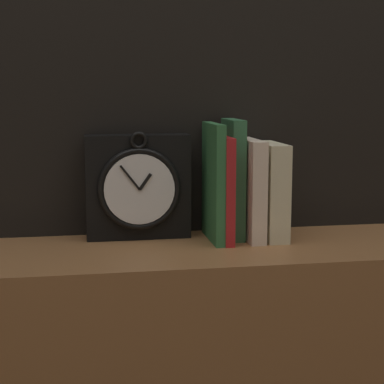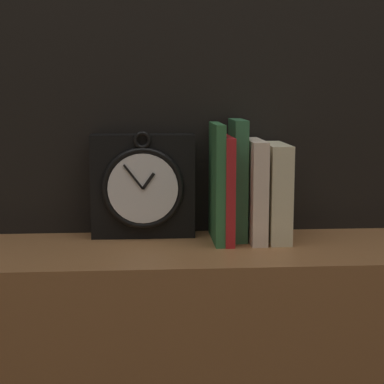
% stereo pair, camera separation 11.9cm
% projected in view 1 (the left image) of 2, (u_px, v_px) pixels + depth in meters
% --- Properties ---
extents(clock, '(0.21, 0.07, 0.22)m').
position_uv_depth(clock, '(138.00, 187.00, 1.27)').
color(clock, black).
rests_on(clock, bookshelf).
extents(book_slot0_green, '(0.02, 0.15, 0.23)m').
position_uv_depth(book_slot0_green, '(213.00, 182.00, 1.26)').
color(book_slot0_green, '#306B3C').
rests_on(book_slot0_green, bookshelf).
extents(book_slot1_red, '(0.02, 0.15, 0.21)m').
position_uv_depth(book_slot1_red, '(222.00, 188.00, 1.26)').
color(book_slot1_red, '#B11F22').
rests_on(book_slot1_red, bookshelf).
extents(book_slot2_green, '(0.03, 0.11, 0.24)m').
position_uv_depth(book_slot2_green, '(233.00, 179.00, 1.28)').
color(book_slot2_green, '#306841').
rests_on(book_slot2_green, bookshelf).
extents(book_slot3_cream, '(0.03, 0.15, 0.20)m').
position_uv_depth(book_slot3_cream, '(250.00, 189.00, 1.27)').
color(book_slot3_cream, beige).
rests_on(book_slot3_cream, bookshelf).
extents(book_slot4_cream, '(0.04, 0.14, 0.19)m').
position_uv_depth(book_slot4_cream, '(270.00, 190.00, 1.28)').
color(book_slot4_cream, beige).
rests_on(book_slot4_cream, bookshelf).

